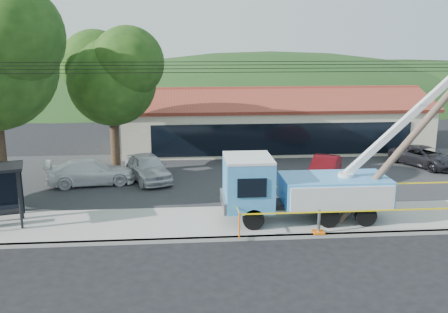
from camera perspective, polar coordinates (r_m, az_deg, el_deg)
ground at (r=19.25m, az=4.28°, el=-11.85°), size 120.00×120.00×0.00m
curb at (r=21.12m, az=3.39°, el=-9.26°), size 60.00×0.25×0.15m
sidewalk at (r=22.87m, az=2.72°, el=-7.44°), size 60.00×4.00×0.15m
parking_lot at (r=30.44m, az=0.78°, el=-2.16°), size 60.00×12.00×0.10m
strip_mall at (r=38.32m, az=5.61°, el=3.81°), size 22.50×8.53×4.67m
tree_lot at (r=30.54m, az=-12.74°, el=9.31°), size 6.30×5.60×8.94m
hill_west at (r=73.67m, az=-14.32°, el=6.55°), size 78.40×56.00×28.00m
hill_center at (r=73.78m, az=5.34°, el=6.91°), size 89.60×64.00×32.00m
hill_east at (r=79.73m, az=19.74°, el=6.67°), size 72.80×52.00×26.00m
utility_truck at (r=22.73m, az=8.79°, el=-3.37°), size 11.23×3.99×7.36m
leaning_pole at (r=23.35m, az=20.88°, el=2.34°), size 5.91×1.77×7.30m
caution_tape at (r=23.60m, az=15.82°, el=-4.98°), size 11.98×3.82×1.10m
car_silver at (r=29.57m, az=-8.64°, el=-2.88°), size 3.35×4.95×1.56m
car_red at (r=30.06m, az=11.37°, el=-2.73°), size 3.05×4.30×1.35m
car_white at (r=29.45m, az=-14.85°, el=-3.25°), size 5.16×2.73×1.43m
car_dark at (r=34.90m, az=21.86°, el=-1.20°), size 3.96×5.08×1.28m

